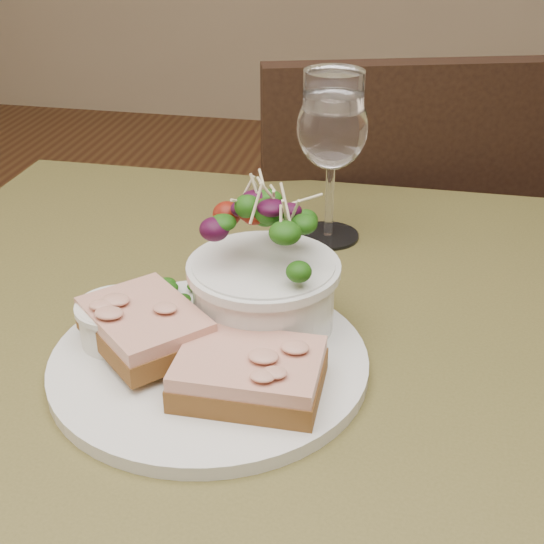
% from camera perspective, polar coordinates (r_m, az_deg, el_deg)
% --- Properties ---
extents(cafe_table, '(0.80, 0.80, 0.75)m').
position_cam_1_polar(cafe_table, '(0.73, -1.79, -12.09)').
color(cafe_table, '#4C4720').
rests_on(cafe_table, ground).
extents(chair_far, '(0.52, 0.52, 0.90)m').
position_cam_1_polar(chair_far, '(1.43, 7.25, -7.21)').
color(chair_far, black).
rests_on(chair_far, ground).
extents(dinner_plate, '(0.27, 0.27, 0.01)m').
position_cam_1_polar(dinner_plate, '(0.64, -4.74, -6.76)').
color(dinner_plate, silver).
rests_on(dinner_plate, cafe_table).
extents(sandwich_front, '(0.11, 0.08, 0.03)m').
position_cam_1_polar(sandwich_front, '(0.59, -1.73, -7.64)').
color(sandwich_front, '#442412').
rests_on(sandwich_front, dinner_plate).
extents(sandwich_back, '(0.13, 0.13, 0.03)m').
position_cam_1_polar(sandwich_back, '(0.64, -9.56, -4.04)').
color(sandwich_back, '#442412').
rests_on(sandwich_back, dinner_plate).
extents(ramekin, '(0.06, 0.06, 0.04)m').
position_cam_1_polar(ramekin, '(0.66, -11.56, -3.59)').
color(ramekin, silver).
rests_on(ramekin, dinner_plate).
extents(salad_bowl, '(0.12, 0.12, 0.13)m').
position_cam_1_polar(salad_bowl, '(0.65, -0.64, 0.53)').
color(salad_bowl, silver).
rests_on(salad_bowl, dinner_plate).
extents(garnish, '(0.05, 0.04, 0.02)m').
position_cam_1_polar(garnish, '(0.72, -7.91, -1.52)').
color(garnish, '#0B3309').
rests_on(garnish, dinner_plate).
extents(wine_glass, '(0.08, 0.08, 0.18)m').
position_cam_1_polar(wine_glass, '(0.82, 4.55, 10.42)').
color(wine_glass, white).
rests_on(wine_glass, cafe_table).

